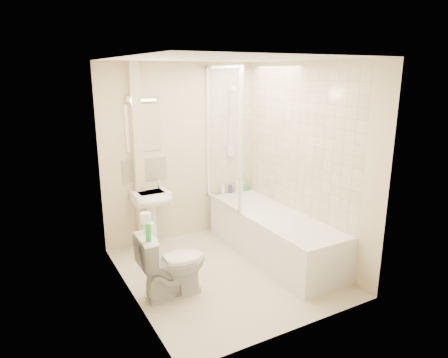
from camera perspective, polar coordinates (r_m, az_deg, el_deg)
floor at (r=4.81m, az=0.26°, el=-13.10°), size 2.50×2.50×0.00m
wall_back at (r=5.47m, az=-6.14°, el=3.70°), size 2.20×0.02×2.40m
wall_left at (r=3.97m, az=-13.71°, el=-1.01°), size 0.02×2.50×2.40m
wall_right at (r=4.99m, az=11.38°, el=2.38°), size 0.02×2.50×2.40m
ceiling at (r=4.24m, az=0.30°, el=16.82°), size 2.20×2.50×0.02m
tile_back at (r=5.75m, az=0.79°, el=6.61°), size 0.70×0.01×1.75m
tile_right at (r=5.03m, az=10.56°, el=5.13°), size 0.01×2.10×1.75m
pipe_boxing at (r=5.21m, az=-12.17°, el=2.87°), size 0.12×0.12×2.40m
splashback at (r=5.32m, az=-11.20°, el=1.30°), size 0.60×0.02×0.30m
mirror at (r=5.22m, az=-11.50°, el=7.17°), size 0.46×0.01×0.60m
strip_light at (r=5.16m, az=-11.64°, el=11.21°), size 0.42×0.07×0.07m
bathtub at (r=5.14m, az=7.01°, el=-7.72°), size 0.70×2.10×0.55m
shower_screen at (r=5.20m, az=-0.17°, el=5.98°), size 0.04×0.92×1.80m
shower_fixture at (r=5.69m, az=1.00°, el=7.75°), size 0.10×0.16×0.99m
pedestal_sink at (r=5.23m, az=-10.20°, el=-3.55°), size 0.46×0.44×0.89m
bottle_white_a at (r=5.78m, az=-0.17°, el=-1.47°), size 0.05×0.05×0.15m
bottle_blue at (r=5.85m, az=0.92°, el=-1.40°), size 0.06×0.06×0.13m
bottle_cream at (r=5.89m, az=1.81°, el=-1.05°), size 0.06×0.06×0.17m
bottle_white_b at (r=5.94m, az=2.54°, el=-1.02°), size 0.05×0.05×0.15m
bottle_green at (r=5.98m, az=3.09°, el=-1.22°), size 0.07×0.07×0.09m
toilet at (r=4.25m, az=-7.35°, el=-11.84°), size 0.40×0.70×0.72m
toilet_roll_lower at (r=4.08m, az=-10.68°, el=-6.88°), size 0.11×0.11×0.10m
toilet_roll_upper at (r=4.05m, az=-11.14°, el=-5.50°), size 0.11×0.11×0.11m
green_bottle at (r=3.86m, az=-10.77°, el=-7.48°), size 0.05×0.05×0.18m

